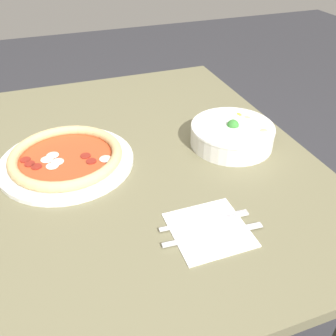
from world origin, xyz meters
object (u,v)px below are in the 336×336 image
Objects in this scene: knife at (209,236)px; fork at (204,221)px; pizza at (66,158)px; bowl at (232,133)px.

fork is at bearing 84.30° from knife.
pizza reaches higher than fork.
fork is (0.26, -0.20, -0.03)m from bowl.
pizza is 0.43m from knife.
bowl is 0.33m from fork.
bowl is at bearing 56.37° from fork.
bowl reaches higher than knife.
bowl is 1.06× the size of knife.
bowl reaches higher than pizza.
pizza is at bearing 131.01° from fork.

